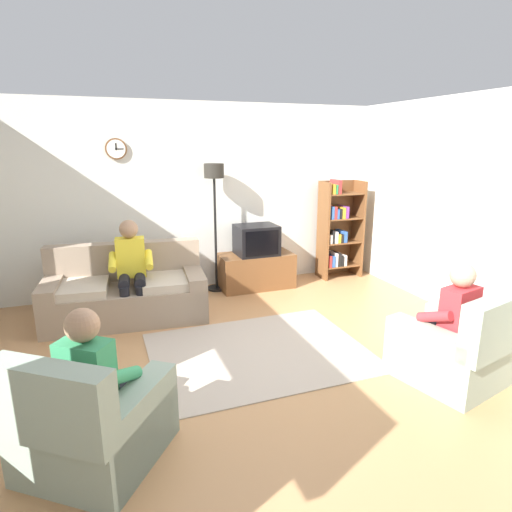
% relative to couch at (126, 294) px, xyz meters
% --- Properties ---
extents(ground_plane, '(12.00, 12.00, 0.00)m').
position_rel_couch_xyz_m(ground_plane, '(1.16, -1.68, -0.31)').
color(ground_plane, '#B27F51').
extents(back_wall_assembly, '(6.20, 0.17, 2.70)m').
position_rel_couch_xyz_m(back_wall_assembly, '(1.15, 0.98, 1.04)').
color(back_wall_assembly, silver).
rests_on(back_wall_assembly, ground_plane).
extents(right_wall, '(0.12, 5.80, 2.70)m').
position_rel_couch_xyz_m(right_wall, '(4.02, -1.68, 1.04)').
color(right_wall, silver).
rests_on(right_wall, ground_plane).
extents(couch, '(1.97, 1.04, 0.90)m').
position_rel_couch_xyz_m(couch, '(0.00, 0.00, 0.00)').
color(couch, gray).
rests_on(couch, ground_plane).
extents(tv_stand, '(1.10, 0.56, 0.52)m').
position_rel_couch_xyz_m(tv_stand, '(1.92, 0.57, -0.05)').
color(tv_stand, brown).
rests_on(tv_stand, ground_plane).
extents(tv, '(0.60, 0.49, 0.44)m').
position_rel_couch_xyz_m(tv, '(1.92, 0.54, 0.43)').
color(tv, black).
rests_on(tv, tv_stand).
extents(bookshelf, '(0.68, 0.36, 1.58)m').
position_rel_couch_xyz_m(bookshelf, '(3.35, 0.64, 0.47)').
color(bookshelf, brown).
rests_on(bookshelf, ground_plane).
extents(floor_lamp, '(0.28, 0.28, 1.85)m').
position_rel_couch_xyz_m(floor_lamp, '(1.33, 0.67, 1.14)').
color(floor_lamp, black).
rests_on(floor_lamp, ground_plane).
extents(armchair_near_window, '(1.17, 1.18, 0.90)m').
position_rel_couch_xyz_m(armchair_near_window, '(-0.40, -2.54, -0.02)').
color(armchair_near_window, gray).
rests_on(armchair_near_window, ground_plane).
extents(armchair_near_bookshelf, '(0.99, 1.05, 0.90)m').
position_rel_couch_xyz_m(armchair_near_bookshelf, '(2.70, -2.55, -0.02)').
color(armchair_near_bookshelf, gray).
rests_on(armchair_near_bookshelf, ground_plane).
extents(area_rug, '(2.20, 1.70, 0.01)m').
position_rel_couch_xyz_m(area_rug, '(1.21, -1.44, -0.31)').
color(area_rug, '#AD9E8E').
rests_on(area_rug, ground_plane).
extents(person_on_couch, '(0.54, 0.56, 1.24)m').
position_rel_couch_xyz_m(person_on_couch, '(0.08, -0.11, 0.39)').
color(person_on_couch, yellow).
rests_on(person_on_couch, ground_plane).
extents(person_in_left_armchair, '(0.62, 0.64, 1.12)m').
position_rel_couch_xyz_m(person_in_left_armchair, '(-0.34, -2.47, 0.29)').
color(person_in_left_armchair, '#338C59').
rests_on(person_in_left_armchair, ground_plane).
extents(person_in_right_armchair, '(0.57, 0.60, 1.12)m').
position_rel_couch_xyz_m(person_in_right_armchair, '(2.68, -2.47, 0.29)').
color(person_in_right_armchair, red).
rests_on(person_in_right_armchair, ground_plane).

